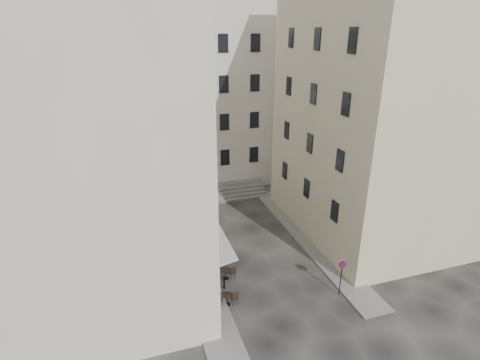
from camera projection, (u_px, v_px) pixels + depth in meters
name	position (u px, v px, depth m)	size (l,w,h in m)	color
ground	(267.00, 270.00, 25.19)	(90.00, 90.00, 0.00)	black
sidewalk_left	(190.00, 250.00, 27.44)	(2.00, 22.00, 0.12)	slate
sidewalk_right	(307.00, 237.00, 29.09)	(2.00, 18.00, 0.12)	slate
building_left	(78.00, 120.00, 21.05)	(12.20, 16.20, 20.60)	beige
building_right	(385.00, 113.00, 27.76)	(12.20, 14.20, 18.60)	beige
building_back	(192.00, 90.00, 38.24)	(18.20, 10.20, 18.60)	beige
cafe_storefront	(200.00, 249.00, 24.16)	(1.74, 7.30, 3.50)	#480A11
stone_steps	(219.00, 193.00, 36.16)	(9.00, 3.15, 0.80)	slate
bollard_near	(224.00, 282.00, 23.20)	(0.12, 0.12, 0.98)	black
bollard_mid	(211.00, 252.00, 26.29)	(0.12, 0.12, 0.98)	black
bollard_far	(201.00, 229.00, 29.39)	(0.12, 0.12, 0.98)	black
no_parking_sign	(342.00, 270.00, 22.22)	(0.57, 0.11, 2.48)	black
bistro_table_a	(227.00, 298.00, 21.85)	(1.31, 0.62, 0.92)	black
bistro_table_b	(226.00, 273.00, 24.15)	(1.27, 0.59, 0.89)	black
bistro_table_c	(218.00, 264.00, 25.14)	(1.18, 0.55, 0.83)	black
bistro_table_d	(220.00, 253.00, 26.27)	(1.39, 0.65, 0.98)	black
bistro_table_e	(210.00, 240.00, 27.78)	(1.41, 0.66, 0.99)	black
pedestrian	(225.00, 246.00, 26.33)	(0.67, 0.44, 1.84)	black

